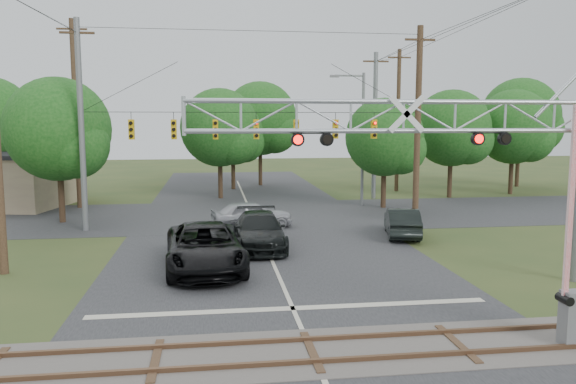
{
  "coord_description": "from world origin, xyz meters",
  "views": [
    {
      "loc": [
        -2.5,
        -11.81,
        6.01
      ],
      "look_at": [
        0.12,
        7.5,
        3.56
      ],
      "focal_mm": 35.0,
      "sensor_mm": 36.0,
      "label": 1
    }
  ],
  "objects": [
    {
      "name": "road_main",
      "position": [
        0.0,
        10.0,
        0.01
      ],
      "size": [
        14.0,
        90.0,
        0.02
      ],
      "primitive_type": "cube",
      "color": "#272729",
      "rests_on": "ground"
    },
    {
      "name": "road_cross",
      "position": [
        0.0,
        24.0,
        0.01
      ],
      "size": [
        90.0,
        12.0,
        0.02
      ],
      "primitive_type": "cube",
      "color": "#272729",
      "rests_on": "ground"
    },
    {
      "name": "railroad_track",
      "position": [
        0.0,
        2.0,
        0.03
      ],
      "size": [
        90.0,
        3.2,
        0.17
      ],
      "color": "#514B46",
      "rests_on": "ground"
    },
    {
      "name": "crossing_gantry",
      "position": [
        4.3,
        1.64,
        4.58
      ],
      "size": [
        11.28,
        0.94,
        7.37
      ],
      "color": "gray",
      "rests_on": "ground"
    },
    {
      "name": "traffic_signal_span",
      "position": [
        0.88,
        20.0,
        5.72
      ],
      "size": [
        19.34,
        0.36,
        11.5
      ],
      "color": "slate",
      "rests_on": "ground"
    },
    {
      "name": "pickup_black",
      "position": [
        -2.85,
        10.83,
        0.93
      ],
      "size": [
        3.48,
        6.85,
        1.85
      ],
      "primitive_type": "imported",
      "rotation": [
        0.0,
        0.0,
        0.06
      ],
      "color": "black",
      "rests_on": "ground"
    },
    {
      "name": "car_dark",
      "position": [
        -0.31,
        14.51,
        0.84
      ],
      "size": [
        2.44,
        5.8,
        1.67
      ],
      "primitive_type": "imported",
      "rotation": [
        0.0,
        0.0,
        -0.02
      ],
      "color": "black",
      "rests_on": "ground"
    },
    {
      "name": "sedan_silver",
      "position": [
        -0.34,
        19.53,
        0.78
      ],
      "size": [
        4.86,
        2.65,
        1.57
      ],
      "primitive_type": "imported",
      "rotation": [
        0.0,
        0.0,
        1.75
      ],
      "color": "#9B9DA3",
      "rests_on": "ground"
    },
    {
      "name": "suv_dark",
      "position": [
        7.36,
        16.19,
        0.75
      ],
      "size": [
        2.61,
        4.8,
        1.5
      ],
      "primitive_type": "imported",
      "rotation": [
        0.0,
        0.0,
        2.91
      ],
      "color": "black",
      "rests_on": "ground"
    },
    {
      "name": "streetlight",
      "position": [
        7.96,
        27.12,
        5.27
      ],
      "size": [
        2.51,
        0.26,
        9.42
      ],
      "color": "slate",
      "rests_on": "ground"
    },
    {
      "name": "utility_poles",
      "position": [
        2.15,
        22.63,
        6.14
      ],
      "size": [
        27.15,
        28.15,
        12.93
      ],
      "color": "#3A281B",
      "rests_on": "ground"
    },
    {
      "name": "treeline",
      "position": [
        0.89,
        33.54,
        5.75
      ],
      "size": [
        58.57,
        24.63,
        10.0
      ],
      "color": "#3B291A",
      "rests_on": "ground"
    }
  ]
}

